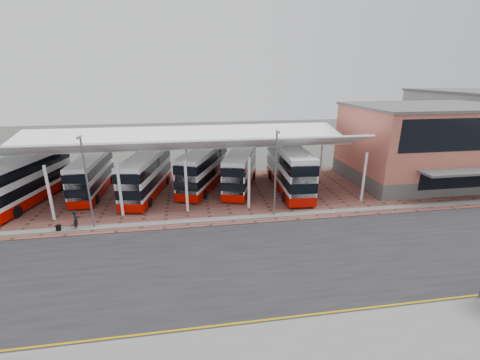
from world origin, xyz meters
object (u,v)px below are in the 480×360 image
Objects in this scene: bus_5 at (289,168)px; pedestrian at (76,220)px; bus_0 at (26,179)px; bus_2 at (147,175)px; bus_4 at (241,170)px; terminal at (427,143)px; bus_1 at (92,175)px; bus_3 at (204,169)px.

pedestrian is at bearing -158.42° from bus_5.
bus_2 is (11.85, 0.26, -0.18)m from bus_0.
bus_5 is at bearing 4.17° from bus_4.
bus_0 is at bearing -177.65° from bus_5.
terminal is 39.36m from bus_1.
bus_0 is 1.13× the size of bus_4.
terminal reaches higher than bus_4.
bus_5 is (21.73, -2.07, 0.40)m from bus_1.
pedestrian is (0.88, -8.99, -1.21)m from bus_1.
bus_2 is 10.42m from bus_4.
bus_0 reaches higher than bus_3.
bus_4 is at bearing 169.57° from bus_5.
bus_0 is 6.10m from bus_1.
bus_2 is at bearing -179.27° from bus_5.
bus_1 is at bearing 178.08° from terminal.
bus_4 reaches higher than pedestrian.
bus_1 is 0.94× the size of bus_4.
bus_0 is at bearing -163.48° from bus_1.
bus_0 is 1.00× the size of bus_5.
bus_3 is (12.22, 0.10, 0.19)m from bus_1.
bus_0 reaches higher than bus_1.
bus_5 is (15.74, -0.69, 0.22)m from bus_2.
bus_3 is (-27.03, 1.41, -2.35)m from terminal.
terminal is 1.64× the size of bus_2.
bus_5 is 22.03m from pedestrian.
bus_5 reaches higher than bus_0.
bus_0 is 27.60m from bus_5.
bus_2 is 1.01× the size of bus_3.
bus_0 reaches higher than pedestrian.
terminal is at bearing -90.09° from pedestrian.
bus_0 is 1.09× the size of bus_3.
bus_4 is at bearing 178.64° from terminal.
terminal is 23.01m from bus_4.
bus_3 is 6.52× the size of pedestrian.
bus_3 reaches higher than bus_4.
bus_5 is at bearing 9.53° from bus_3.
bus_1 reaches higher than pedestrian.
bus_2 is at bearing -158.79° from bus_4.
pedestrian is (-20.86, -6.92, -1.61)m from bus_5.
bus_3 reaches higher than bus_2.
bus_0 is at bearing -179.58° from terminal.
bus_4 is (10.40, 0.61, -0.09)m from bus_2.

